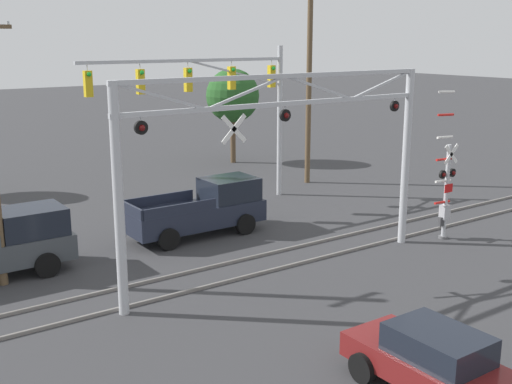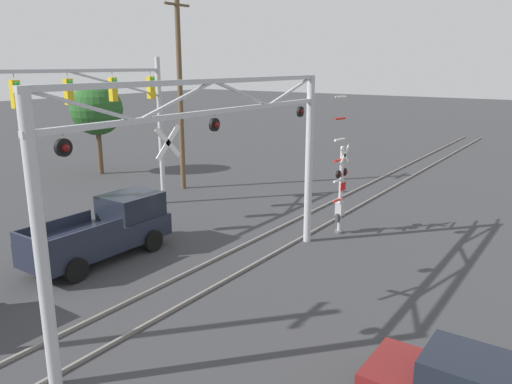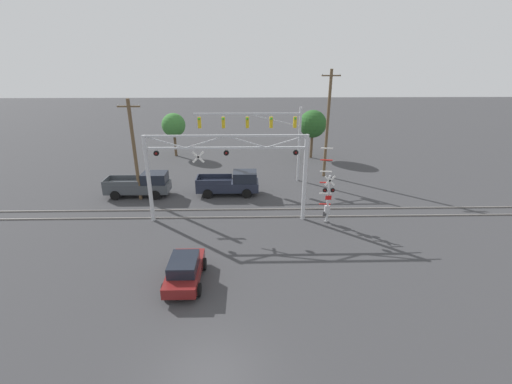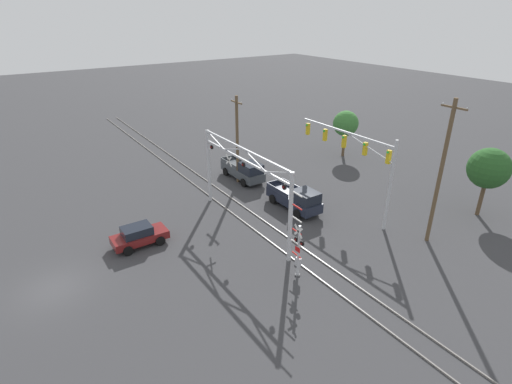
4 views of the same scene
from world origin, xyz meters
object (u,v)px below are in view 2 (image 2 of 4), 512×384
at_px(traffic_signal_span, 110,106).
at_px(background_tree_beyond_span, 97,109).
at_px(utility_pole_right, 180,92).
at_px(crossing_gantry, 215,160).
at_px(crossing_signal_mast, 340,188).
at_px(pickup_truck_lead, 107,230).

bearing_deg(traffic_signal_span, background_tree_beyond_span, 55.62).
relative_size(utility_pole_right, background_tree_beyond_span, 1.82).
relative_size(crossing_gantry, crossing_signal_mast, 2.03).
bearing_deg(pickup_truck_lead, crossing_gantry, -90.50).
distance_m(crossing_signal_mast, pickup_truck_lead, 9.28).
xyz_separation_m(crossing_gantry, pickup_truck_lead, (0.05, 5.17, -3.14)).
bearing_deg(crossing_signal_mast, pickup_truck_lead, 141.26).
xyz_separation_m(crossing_signal_mast, utility_pole_right, (2.07, 10.66, 3.45)).
distance_m(crossing_gantry, utility_pole_right, 13.76).
xyz_separation_m(pickup_truck_lead, utility_pole_right, (9.28, 4.88, 4.35)).
xyz_separation_m(crossing_gantry, traffic_signal_span, (3.47, 8.73, 0.93)).
xyz_separation_m(utility_pole_right, background_tree_beyond_span, (-0.13, 7.04, -1.28)).
relative_size(traffic_signal_span, pickup_truck_lead, 1.85).
height_order(crossing_gantry, traffic_signal_span, traffic_signal_span).
bearing_deg(pickup_truck_lead, utility_pole_right, 27.75).
bearing_deg(pickup_truck_lead, background_tree_beyond_span, 52.50).
distance_m(traffic_signal_span, pickup_truck_lead, 6.40).
distance_m(traffic_signal_span, utility_pole_right, 6.00).
bearing_deg(utility_pole_right, crossing_gantry, -132.84).
distance_m(utility_pole_right, background_tree_beyond_span, 7.15).
xyz_separation_m(traffic_signal_span, background_tree_beyond_span, (5.72, 8.36, -1.00)).
height_order(crossing_gantry, utility_pole_right, utility_pole_right).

